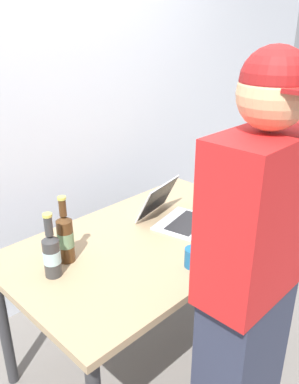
% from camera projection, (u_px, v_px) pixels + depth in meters
% --- Properties ---
extents(ground_plane, '(8.00, 8.00, 0.00)m').
position_uv_depth(ground_plane, '(150.00, 350.00, 2.28)').
color(ground_plane, slate).
rests_on(ground_plane, ground).
extents(desk, '(1.43, 0.86, 0.75)m').
position_uv_depth(desk, '(150.00, 251.00, 2.01)').
color(desk, '#9E8460').
rests_on(desk, ground).
extents(laptop, '(0.37, 0.39, 0.21)m').
position_uv_depth(laptop, '(174.00, 214.00, 2.12)').
color(laptop, '#B7BABC').
rests_on(laptop, desk).
extents(beer_bottle_dark, '(0.07, 0.07, 0.32)m').
position_uv_depth(beer_bottle_dark, '(65.00, 237.00, 1.74)').
color(beer_bottle_dark, '#472B14').
rests_on(beer_bottle_dark, desk).
extents(beer_bottle_amber, '(0.07, 0.07, 0.29)m').
position_uv_depth(beer_bottle_amber, '(52.00, 253.00, 1.65)').
color(beer_bottle_amber, '#333333').
rests_on(beer_bottle_amber, desk).
extents(person_figure, '(0.42, 0.29, 1.69)m').
position_uv_depth(person_figure, '(249.00, 291.00, 1.40)').
color(person_figure, '#2D3347').
rests_on(person_figure, ground).
extents(coffee_mug, '(0.11, 0.07, 0.09)m').
position_uv_depth(coffee_mug, '(193.00, 257.00, 1.73)').
color(coffee_mug, '#19598C').
rests_on(coffee_mug, desk).
extents(back_wall, '(6.00, 0.10, 2.60)m').
position_uv_depth(back_wall, '(44.00, 103.00, 2.33)').
color(back_wall, silver).
rests_on(back_wall, ground).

